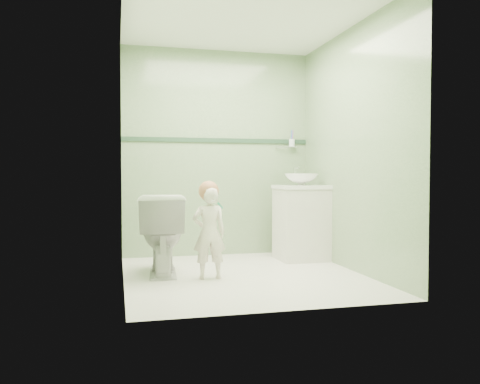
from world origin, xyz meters
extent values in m
plane|color=silver|center=(0.00, 0.00, 0.00)|extent=(2.50, 2.50, 0.00)
cube|color=gray|center=(0.00, 1.25, 1.20)|extent=(2.20, 0.04, 2.40)
cube|color=gray|center=(0.00, -1.25, 1.20)|extent=(2.20, 0.04, 2.40)
cube|color=gray|center=(-1.10, 0.00, 1.20)|extent=(0.04, 2.50, 2.40)
cube|color=gray|center=(1.10, 0.00, 1.20)|extent=(0.04, 2.50, 2.40)
plane|color=white|center=(0.00, 0.00, 2.40)|extent=(2.50, 2.50, 0.00)
cube|color=#274430|center=(0.00, 1.24, 1.35)|extent=(2.20, 0.02, 0.05)
cube|color=silver|center=(0.84, 0.70, 0.40)|extent=(0.52, 0.50, 0.80)
cube|color=white|center=(0.84, 0.70, 0.81)|extent=(0.54, 0.52, 0.04)
imported|color=white|center=(0.84, 0.70, 0.89)|extent=(0.37, 0.37, 0.13)
cylinder|color=silver|center=(0.84, 0.90, 0.95)|extent=(0.03, 0.03, 0.18)
cylinder|color=silver|center=(0.84, 0.85, 1.03)|extent=(0.02, 0.12, 0.02)
cylinder|color=silver|center=(0.84, 1.20, 1.28)|extent=(0.26, 0.02, 0.02)
cylinder|color=silver|center=(0.90, 1.18, 1.33)|extent=(0.07, 0.07, 0.09)
cylinder|color=blue|center=(0.89, 1.17, 1.40)|extent=(0.01, 0.01, 0.17)
cylinder|color=#DD3E37|center=(0.91, 1.18, 1.40)|extent=(0.01, 0.01, 0.17)
cylinder|color=purple|center=(0.90, 1.17, 1.40)|extent=(0.01, 0.01, 0.17)
imported|color=white|center=(-0.74, 0.26, 0.38)|extent=(0.49, 0.78, 0.77)
imported|color=beige|center=(-0.34, -0.06, 0.42)|extent=(0.31, 0.21, 0.83)
sphere|color=#A96A46|center=(-0.34, -0.04, 0.80)|extent=(0.19, 0.19, 0.19)
cylinder|color=#137C59|center=(-0.27, -0.19, 0.67)|extent=(0.08, 0.13, 0.06)
cube|color=white|center=(-0.32, -0.14, 0.71)|extent=(0.03, 0.03, 0.02)
camera|label=1|loc=(-1.15, -4.47, 0.95)|focal=37.08mm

